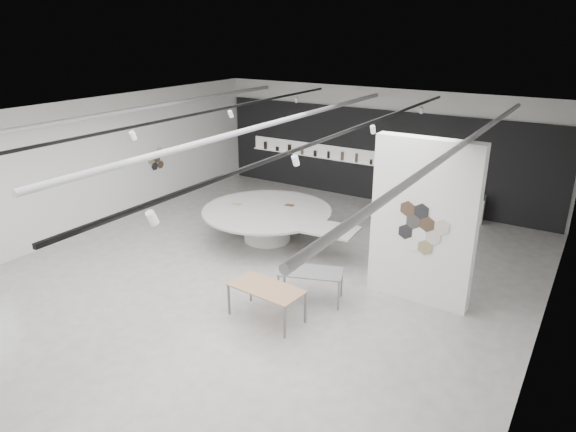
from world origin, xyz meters
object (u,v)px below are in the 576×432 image
Objects in this scene: display_island at (269,221)px; sample_table_stone at (311,274)px; partition_column at (423,223)px; sample_table_wood at (266,290)px; kitchen_counter at (460,207)px.

sample_table_stone is at bearing -45.38° from display_island.
partition_column is at bearing 33.78° from sample_table_stone.
sample_table_wood is (2.26, -3.43, 0.07)m from display_island.
partition_column reaches higher than display_island.
kitchen_counter is (1.42, 6.85, -0.24)m from sample_table_stone.
kitchen_counter is (-0.53, 5.55, -1.39)m from partition_column.
display_island is 6.11m from kitchen_counter.
sample_table_stone is (2.65, -2.29, 0.05)m from display_island.
sample_table_wood is 8.19m from kitchen_counter.
kitchen_counter reaches higher than sample_table_stone.
partition_column is 4.85m from display_island.
partition_column reaches higher than kitchen_counter.
kitchen_counter reaches higher than sample_table_wood.
display_island reaches higher than sample_table_stone.
sample_table_stone is at bearing -146.22° from partition_column.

